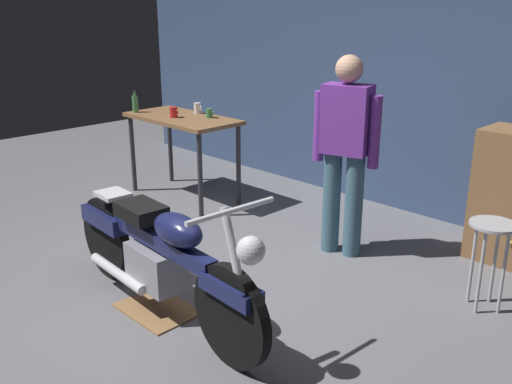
% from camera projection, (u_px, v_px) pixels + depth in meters
% --- Properties ---
extents(ground_plane, '(12.00, 12.00, 0.00)m').
position_uv_depth(ground_plane, '(187.00, 297.00, 4.20)').
color(ground_plane, slate).
extents(back_wall, '(8.00, 0.12, 3.10)m').
position_uv_depth(back_wall, '(407.00, 56.00, 5.59)').
color(back_wall, '#384C70').
rests_on(back_wall, ground_plane).
extents(workbench, '(1.30, 0.64, 0.90)m').
position_uv_depth(workbench, '(182.00, 127.00, 6.10)').
color(workbench, brown).
rests_on(workbench, ground_plane).
extents(motorcycle, '(2.19, 0.60, 1.00)m').
position_uv_depth(motorcycle, '(160.00, 255.00, 3.83)').
color(motorcycle, black).
rests_on(motorcycle, ground_plane).
extents(person_standing, '(0.55, 0.31, 1.67)m').
position_uv_depth(person_standing, '(345.00, 148.00, 4.67)').
color(person_standing, '#3E6276').
rests_on(person_standing, ground_plane).
extents(shop_stool, '(0.32, 0.32, 0.64)m').
position_uv_depth(shop_stool, '(491.00, 242.00, 3.90)').
color(shop_stool, '#B2B2B7').
rests_on(shop_stool, ground_plane).
extents(drip_tray, '(0.56, 0.40, 0.01)m').
position_uv_depth(drip_tray, '(158.00, 309.00, 4.02)').
color(drip_tray, olive).
rests_on(drip_tray, ground_plane).
extents(mug_red_diner, '(0.12, 0.08, 0.11)m').
position_uv_depth(mug_red_diner, '(174.00, 112.00, 6.00)').
color(mug_red_diner, red).
rests_on(mug_red_diner, workbench).
extents(mug_white_ceramic, '(0.11, 0.08, 0.11)m').
position_uv_depth(mug_white_ceramic, '(198.00, 108.00, 6.22)').
color(mug_white_ceramic, white).
rests_on(mug_white_ceramic, workbench).
extents(mug_green_speckled, '(0.10, 0.07, 0.09)m').
position_uv_depth(mug_green_speckled, '(209.00, 113.00, 5.98)').
color(mug_green_speckled, '#3D7F4C').
rests_on(mug_green_speckled, workbench).
extents(bottle, '(0.06, 0.06, 0.24)m').
position_uv_depth(bottle, '(135.00, 103.00, 6.26)').
color(bottle, '#4C8C4C').
rests_on(bottle, workbench).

